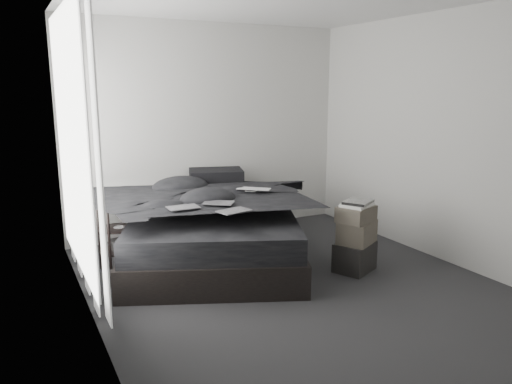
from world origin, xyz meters
name	(u,v)px	position (x,y,z in m)	size (l,w,h in m)	color
floor	(295,286)	(0.00, 0.00, 0.00)	(3.60, 4.20, 0.01)	#2B2B2D
wall_back	(209,130)	(0.00, 2.10, 1.30)	(3.60, 0.01, 2.60)	silver
wall_front	(509,193)	(0.00, -2.10, 1.30)	(3.60, 0.01, 2.60)	silver
wall_left	(85,162)	(-1.80, 0.00, 1.30)	(0.01, 4.20, 2.60)	silver
wall_right	(444,139)	(1.80, 0.00, 1.30)	(0.01, 4.20, 2.60)	silver
window_left	(71,143)	(-1.78, 0.90, 1.35)	(0.02, 2.00, 2.30)	white
curtain_left	(78,150)	(-1.73, 0.90, 1.28)	(0.06, 2.12, 2.48)	white
bed	(214,246)	(-0.39, 1.02, 0.15)	(1.71, 2.26, 0.31)	black
mattress	(214,221)	(-0.39, 1.02, 0.43)	(1.64, 2.19, 0.24)	black
duvet	(213,199)	(-0.41, 0.97, 0.68)	(1.66, 1.93, 0.26)	black
pillow_lower	(210,187)	(-0.10, 1.85, 0.62)	(0.68, 0.46, 0.15)	black
pillow_upper	(216,175)	(-0.04, 1.80, 0.77)	(0.64, 0.44, 0.14)	black
laptop	(252,183)	(0.01, 0.91, 0.82)	(0.36, 0.23, 0.03)	silver
comic_a	(183,199)	(-0.88, 0.57, 0.81)	(0.28, 0.19, 0.01)	black
comic_b	(218,194)	(-0.51, 0.60, 0.82)	(0.28, 0.19, 0.01)	black
comic_c	(234,201)	(-0.51, 0.24, 0.83)	(0.28, 0.19, 0.01)	black
side_stand	(117,238)	(-1.38, 1.18, 0.33)	(0.36, 0.36, 0.66)	black
papers	(117,206)	(-1.37, 1.17, 0.67)	(0.26, 0.19, 0.01)	white
floor_books	(112,278)	(-1.52, 0.83, 0.06)	(0.12, 0.17, 0.12)	black
box_lower	(355,256)	(0.75, 0.07, 0.15)	(0.40, 0.31, 0.29)	black
box_mid	(357,232)	(0.76, 0.07, 0.41)	(0.37, 0.29, 0.22)	#524B41
box_upper	(356,214)	(0.74, 0.07, 0.59)	(0.35, 0.28, 0.16)	#524B41
art_book_white	(357,205)	(0.75, 0.07, 0.69)	(0.30, 0.24, 0.03)	silver
art_book_snake	(358,202)	(0.76, 0.07, 0.72)	(0.29, 0.23, 0.03)	silver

